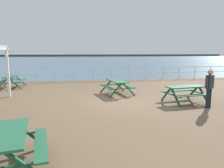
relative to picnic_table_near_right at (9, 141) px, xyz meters
name	(u,v)px	position (x,y,z in m)	size (l,w,h in m)	color
ground_plane	(119,103)	(3.34, 5.60, -0.68)	(30.00, 24.00, 0.20)	brown
sea_band	(86,60)	(3.34, 58.35, -0.58)	(142.00, 90.00, 0.01)	#476B84
distant_shoreline	(84,56)	(3.34, 101.35, -0.58)	(142.00, 6.00, 1.80)	#4C4C47
seaward_railing	(102,71)	(3.34, 13.35, 0.15)	(23.07, 0.07, 1.08)	white
picnic_table_near_right	(9,141)	(0.00, 0.00, 0.00)	(1.81, 2.04, 0.80)	#286B47
picnic_table_mid_centre	(185,90)	(6.43, 4.92, 0.00)	(2.02, 1.79, 0.80)	#286B47
picnic_table_far_left	(117,84)	(3.55, 7.36, 0.00)	(1.84, 2.07, 0.80)	#286B47
picnic_table_far_right	(12,79)	(-3.10, 10.56, 0.00)	(1.61, 1.86, 0.80)	#286B47
visitor	(209,86)	(6.94, 3.79, 0.36)	(0.47, 0.36, 1.66)	#1E2338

